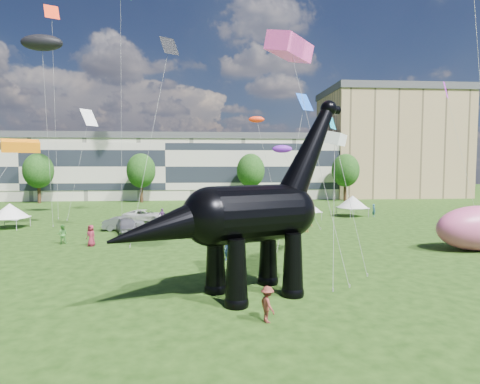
{
  "coord_description": "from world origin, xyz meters",
  "views": [
    {
      "loc": [
        0.21,
        -20.88,
        7.05
      ],
      "look_at": [
        2.47,
        8.0,
        5.0
      ],
      "focal_mm": 30.0,
      "sensor_mm": 36.0,
      "label": 1
    }
  ],
  "objects": [
    {
      "name": "gazebo_left",
      "position": [
        -21.46,
        24.38,
        1.92
      ],
      "size": [
        4.14,
        4.14,
        2.73
      ],
      "rotation": [
        0.0,
        0.0,
        -0.06
      ],
      "color": "white",
      "rests_on": "ground"
    },
    {
      "name": "tree_far_right",
      "position": [
        26.0,
        53.0,
        6.29
      ],
      "size": [
        5.2,
        5.2,
        9.44
      ],
      "color": "#382314",
      "rests_on": "ground"
    },
    {
      "name": "gazebo_near",
      "position": [
        12.58,
        28.51,
        1.72
      ],
      "size": [
        4.46,
        4.46,
        2.44
      ],
      "rotation": [
        0.0,
        0.0,
        0.33
      ],
      "color": "silver",
      "rests_on": "ground"
    },
    {
      "name": "kites",
      "position": [
        -8.67,
        21.33,
        15.82
      ],
      "size": [
        65.07,
        48.74,
        30.27
      ],
      "color": "red",
      "rests_on": "ground"
    },
    {
      "name": "car_dark",
      "position": [
        0.99,
        20.56,
        0.67
      ],
      "size": [
        4.48,
        4.67,
        1.34
      ],
      "primitive_type": "imported",
      "rotation": [
        0.0,
        0.0,
        -0.73
      ],
      "color": "#595960",
      "rests_on": "ground"
    },
    {
      "name": "tree_far_left",
      "position": [
        -30.0,
        53.0,
        6.29
      ],
      "size": [
        5.2,
        5.2,
        9.44
      ],
      "color": "#382314",
      "rests_on": "ground"
    },
    {
      "name": "ground",
      "position": [
        0.0,
        0.0,
        0.0
      ],
      "size": [
        220.0,
        220.0,
        0.0
      ],
      "primitive_type": "plane",
      "color": "#16330C",
      "rests_on": "ground"
    },
    {
      "name": "dinosaur_sculpture",
      "position": [
        2.05,
        -0.0,
        4.21
      ],
      "size": [
        13.23,
        7.27,
        11.14
      ],
      "rotation": [
        0.0,
        0.0,
        0.41
      ],
      "color": "black",
      "rests_on": "ground"
    },
    {
      "name": "car_grey",
      "position": [
        -8.79,
        22.07,
        0.71
      ],
      "size": [
        4.39,
        1.74,
        1.42
      ],
      "primitive_type": "imported",
      "rotation": [
        0.0,
        0.0,
        1.63
      ],
      "color": "slate",
      "rests_on": "ground"
    },
    {
      "name": "tree_mid_left",
      "position": [
        -12.0,
        53.0,
        6.29
      ],
      "size": [
        5.2,
        5.2,
        9.44
      ],
      "color": "#382314",
      "rests_on": "ground"
    },
    {
      "name": "inflatable_pink",
      "position": [
        22.1,
        9.79,
        1.82
      ],
      "size": [
        7.59,
        4.27,
        3.65
      ],
      "primitive_type": "ellipsoid",
      "rotation": [
        0.0,
        0.0,
        0.09
      ],
      "color": "#D65388",
      "rests_on": "ground"
    },
    {
      "name": "apartment_block",
      "position": [
        40.0,
        65.0,
        11.0
      ],
      "size": [
        28.0,
        18.0,
        22.0
      ],
      "primitive_type": "cube",
      "color": "tan",
      "rests_on": "ground"
    },
    {
      "name": "tree_mid_right",
      "position": [
        8.0,
        53.0,
        6.29
      ],
      "size": [
        5.2,
        5.2,
        9.44
      ],
      "color": "#382314",
      "rests_on": "ground"
    },
    {
      "name": "car_silver",
      "position": [
        -8.11,
        20.23,
        0.81
      ],
      "size": [
        3.33,
        5.09,
        1.61
      ],
      "primitive_type": "imported",
      "rotation": [
        0.0,
        0.0,
        0.33
      ],
      "color": "#A7A6AA",
      "rests_on": "ground"
    },
    {
      "name": "terrace_row",
      "position": [
        -8.0,
        62.0,
        6.0
      ],
      "size": [
        78.0,
        11.0,
        12.0
      ],
      "primitive_type": "cube",
      "color": "beige",
      "rests_on": "ground"
    },
    {
      "name": "visitors",
      "position": [
        -6.63,
        15.44,
        0.86
      ],
      "size": [
        54.03,
        35.12,
        1.84
      ],
      "color": "#458D38",
      "rests_on": "ground"
    },
    {
      "name": "gazebo_far",
      "position": [
        19.36,
        31.05,
        1.96
      ],
      "size": [
        5.06,
        5.06,
        2.79
      ],
      "rotation": [
        0.0,
        0.0,
        0.32
      ],
      "color": "silver",
      "rests_on": "ground"
    },
    {
      "name": "car_white",
      "position": [
        -7.63,
        28.67,
        0.72
      ],
      "size": [
        5.44,
        3.1,
        1.43
      ],
      "primitive_type": "imported",
      "rotation": [
        0.0,
        0.0,
        1.43
      ],
      "color": "silver",
      "rests_on": "ground"
    }
  ]
}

